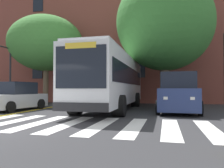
# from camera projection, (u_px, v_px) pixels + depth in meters

# --- Properties ---
(crosswalk) EXTENTS (14.59, 4.85, 0.01)m
(crosswalk) POSITION_uv_depth(u_px,v_px,m) (26.00, 122.00, 8.83)
(crosswalk) COLOR white
(crosswalk) RESTS_ON ground
(lane_line_yellow_inner) EXTENTS (0.12, 36.00, 0.01)m
(lane_line_yellow_inner) POSITION_uv_depth(u_px,v_px,m) (81.00, 102.00, 23.04)
(lane_line_yellow_inner) COLOR gold
(lane_line_yellow_inner) RESTS_ON ground
(lane_line_yellow_outer) EXTENTS (0.12, 36.00, 0.01)m
(lane_line_yellow_outer) POSITION_uv_depth(u_px,v_px,m) (83.00, 102.00, 23.01)
(lane_line_yellow_outer) COLOR gold
(lane_line_yellow_outer) RESTS_ON ground
(city_bus) EXTENTS (3.15, 11.70, 3.49)m
(city_bus) POSITION_uv_depth(u_px,v_px,m) (113.00, 80.00, 14.34)
(city_bus) COLOR white
(city_bus) RESTS_ON ground
(car_silver_near_lane) EXTENTS (2.52, 4.57, 1.78)m
(car_silver_near_lane) POSITION_uv_depth(u_px,v_px,m) (15.00, 97.00, 13.79)
(car_silver_near_lane) COLOR #B7BABF
(car_silver_near_lane) RESTS_ON ground
(car_navy_far_lane) EXTENTS (2.62, 4.96, 2.25)m
(car_navy_far_lane) POSITION_uv_depth(u_px,v_px,m) (178.00, 94.00, 12.56)
(car_navy_far_lane) COLOR navy
(car_navy_far_lane) RESTS_ON ground
(car_white_behind_bus) EXTENTS (1.96, 4.14, 1.83)m
(car_white_behind_bus) POSITION_uv_depth(u_px,v_px,m) (130.00, 94.00, 23.72)
(car_white_behind_bus) COLOR white
(car_white_behind_bus) RESTS_ON ground
(traffic_light_far_corner) EXTENTS (0.34, 2.97, 5.19)m
(traffic_light_far_corner) POSITION_uv_depth(u_px,v_px,m) (1.00, 63.00, 17.73)
(traffic_light_far_corner) COLOR #28282D
(traffic_light_far_corner) RESTS_ON ground
(street_tree_curbside_large) EXTENTS (10.13, 10.01, 9.93)m
(street_tree_curbside_large) POSITION_uv_depth(u_px,v_px,m) (165.00, 24.00, 16.53)
(street_tree_curbside_large) COLOR brown
(street_tree_curbside_large) RESTS_ON ground
(street_tree_curbside_small) EXTENTS (7.33, 7.09, 8.16)m
(street_tree_curbside_small) POSITION_uv_depth(u_px,v_px,m) (46.00, 44.00, 20.33)
(street_tree_curbside_small) COLOR brown
(street_tree_curbside_small) RESTS_ON ground
(building_facade) EXTENTS (39.03, 6.39, 12.43)m
(building_facade) POSITION_uv_depth(u_px,v_px,m) (95.00, 46.00, 24.56)
(building_facade) COLOR brown
(building_facade) RESTS_ON ground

